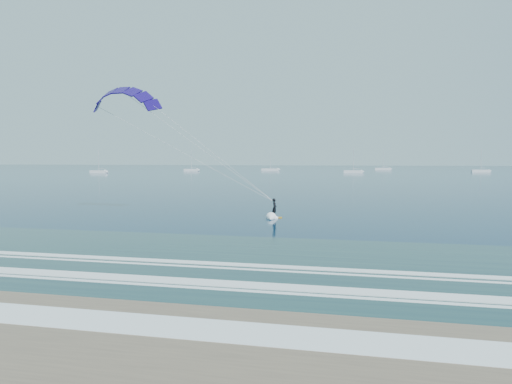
{
  "coord_description": "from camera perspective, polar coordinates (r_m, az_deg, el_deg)",
  "views": [
    {
      "loc": [
        8.93,
        -15.3,
        6.03
      ],
      "look_at": [
        0.02,
        25.47,
        3.05
      ],
      "focal_mm": 32.0,
      "sensor_mm": 36.0,
      "label": 1
    }
  ],
  "objects": [
    {
      "name": "sailboat_0",
      "position": [
        214.16,
        -19.05,
        2.43
      ],
      "size": [
        7.68,
        2.4,
        10.58
      ],
      "color": "white",
      "rests_on": "ground"
    },
    {
      "name": "sailboat_3",
      "position": [
        207.26,
        12.06,
        2.52
      ],
      "size": [
        8.33,
        2.4,
        11.61
      ],
      "color": "white",
      "rests_on": "ground"
    },
    {
      "name": "sailboat_5",
      "position": [
        240.63,
        26.28,
        2.39
      ],
      "size": [
        8.09,
        2.4,
        11.13
      ],
      "color": "white",
      "rests_on": "ground"
    },
    {
      "name": "sailboat_2",
      "position": [
        244.09,
        1.81,
        2.83
      ],
      "size": [
        9.38,
        2.4,
        12.55
      ],
      "color": "white",
      "rests_on": "ground"
    },
    {
      "name": "ground",
      "position": [
        18.72,
        -17.55,
        -14.91
      ],
      "size": [
        900.0,
        900.0,
        0.0
      ],
      "primitive_type": "plane",
      "color": "#082F48",
      "rests_on": "ground"
    },
    {
      "name": "sailboat_4",
      "position": [
        272.2,
        15.59,
        2.81
      ],
      "size": [
        8.83,
        2.4,
        11.99
      ],
      "color": "white",
      "rests_on": "ground"
    },
    {
      "name": "kitesurfer_rig",
      "position": [
        47.8,
        -7.99,
        6.12
      ],
      "size": [
        21.71,
        4.76,
        14.72
      ],
      "color": "orange",
      "rests_on": "ground"
    },
    {
      "name": "sailboat_1",
      "position": [
        234.62,
        -8.07,
        2.74
      ],
      "size": [
        7.49,
        2.4,
        10.46
      ],
      "color": "white",
      "rests_on": "ground"
    }
  ]
}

